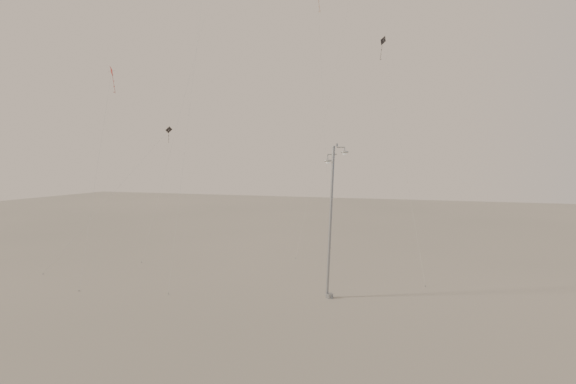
% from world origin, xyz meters
% --- Properties ---
extents(ground, '(160.00, 160.00, 0.00)m').
position_xyz_m(ground, '(0.00, 0.00, 0.00)').
color(ground, gray).
rests_on(ground, ground).
extents(street_lamp, '(1.62, 0.53, 10.11)m').
position_xyz_m(street_lamp, '(6.31, 1.11, 5.39)').
color(street_lamp, gray).
rests_on(street_lamp, ground).
extents(kite_0, '(2.42, 12.20, 30.60)m').
position_xyz_m(kite_0, '(-10.39, 15.60, 24.56)').
color(kite_0, maroon).
rests_on(kite_0, ground).
extents(kite_1, '(3.01, 11.06, 26.75)m').
position_xyz_m(kite_1, '(-6.31, 6.64, 19.92)').
color(kite_1, black).
rests_on(kite_1, ground).
extents(kite_3, '(0.53, 4.48, 16.13)m').
position_xyz_m(kite_3, '(-10.76, 0.45, 12.37)').
color(kite_3, maroon).
rests_on(kite_3, ground).
extents(kite_4, '(4.08, 5.31, 19.21)m').
position_xyz_m(kite_4, '(9.11, 9.74, 14.92)').
color(kite_4, black).
rests_on(kite_4, ground).
extents(kite_5, '(1.59, 0.81, 26.08)m').
position_xyz_m(kite_5, '(1.42, 17.31, 19.85)').
color(kite_5, '#934018').
rests_on(kite_5, ground).
extents(kite_6, '(5.18, 10.82, 12.32)m').
position_xyz_m(kite_6, '(-13.08, 8.05, 9.12)').
color(kite_6, black).
rests_on(kite_6, ground).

